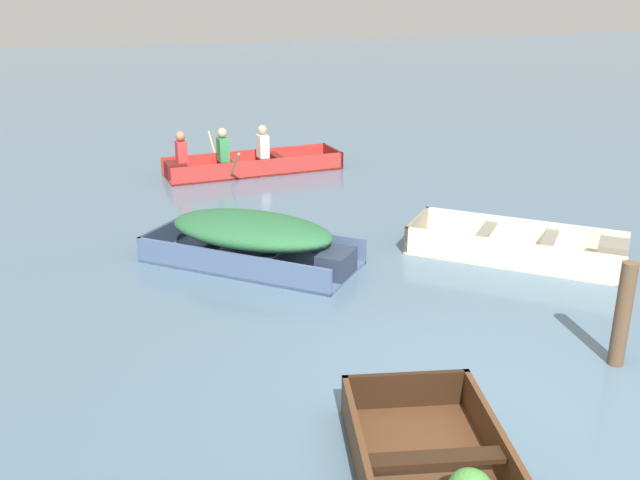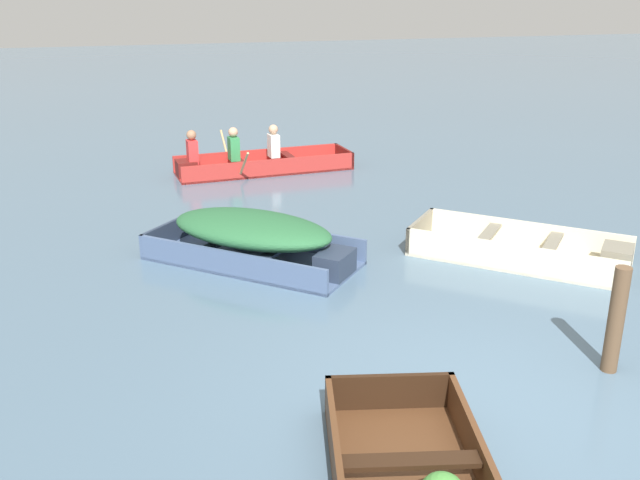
# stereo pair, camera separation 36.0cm
# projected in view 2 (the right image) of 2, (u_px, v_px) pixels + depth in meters

# --- Properties ---
(ground_plane) EXTENTS (80.00, 80.00, 0.00)m
(ground_plane) POSITION_uv_depth(u_px,v_px,m) (486.00, 408.00, 6.14)
(ground_plane) COLOR slate
(skiff_cream_near_moored) EXTENTS (2.73, 2.65, 0.38)m
(skiff_cream_near_moored) POSITION_uv_depth(u_px,v_px,m) (529.00, 252.00, 9.33)
(skiff_cream_near_moored) COLOR beige
(skiff_cream_near_moored) RESTS_ON ground
(skiff_slate_blue_mid_moored) EXTENTS (2.82, 2.74, 0.65)m
(skiff_slate_blue_mid_moored) POSITION_uv_depth(u_px,v_px,m) (254.00, 235.00, 9.23)
(skiff_slate_blue_mid_moored) COLOR #475B7F
(skiff_slate_blue_mid_moored) RESTS_ON ground
(rowboat_red_with_crew) EXTENTS (3.43, 2.20, 0.90)m
(rowboat_red_with_crew) POSITION_uv_depth(u_px,v_px,m) (252.00, 162.00, 13.73)
(rowboat_red_with_crew) COLOR #AD2D28
(rowboat_red_with_crew) RESTS_ON ground
(mooring_post) EXTENTS (0.15, 0.15, 1.05)m
(mooring_post) POSITION_uv_depth(u_px,v_px,m) (616.00, 320.00, 6.57)
(mooring_post) COLOR brown
(mooring_post) RESTS_ON ground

